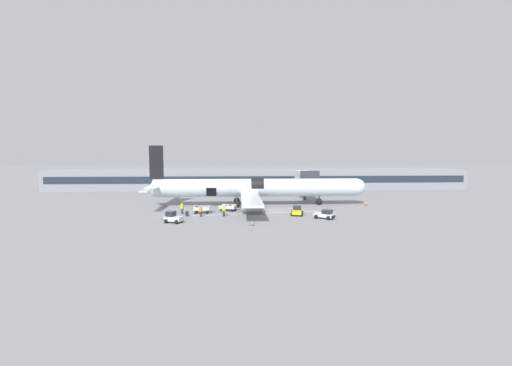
{
  "coord_description": "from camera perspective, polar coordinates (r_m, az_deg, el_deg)",
  "views": [
    {
      "loc": [
        -5.68,
        -49.67,
        8.71
      ],
      "look_at": [
        -2.65,
        4.41,
        4.07
      ],
      "focal_mm": 22.0,
      "sensor_mm": 36.0,
      "label": 1
    }
  ],
  "objects": [
    {
      "name": "baggage_tug_rear",
      "position": [
        47.2,
        7.47,
        -5.06
      ],
      "size": [
        2.24,
        3.12,
        1.35
      ],
      "color": "yellow",
      "rests_on": "ground_plane"
    },
    {
      "name": "ground_crew_driver",
      "position": [
        46.09,
        -10.02,
        -5.05
      ],
      "size": [
        0.5,
        0.48,
        1.54
      ],
      "color": "#2D2D33",
      "rests_on": "ground_plane"
    },
    {
      "name": "baggage_cart_loading",
      "position": [
        48.83,
        -9.75,
        -4.82
      ],
      "size": [
        3.37,
        1.8,
        1.13
      ],
      "color": "silver",
      "rests_on": "ground_plane"
    },
    {
      "name": "baggage_cart_queued",
      "position": [
        50.47,
        -5.07,
        -4.53
      ],
      "size": [
        3.57,
        2.43,
        0.98
      ],
      "color": "silver",
      "rests_on": "ground_plane"
    },
    {
      "name": "ground_crew_loader_a",
      "position": [
        45.73,
        -5.89,
        -4.96
      ],
      "size": [
        0.57,
        0.53,
        1.71
      ],
      "color": "#1E2338",
      "rests_on": "ground_plane"
    },
    {
      "name": "safety_cone_nose",
      "position": [
        59.47,
        19.39,
        -3.52
      ],
      "size": [
        0.64,
        0.64,
        0.62
      ],
      "color": "black",
      "rests_on": "ground_plane"
    },
    {
      "name": "baggage_tug_mid",
      "position": [
        45.08,
        12.41,
        -5.62
      ],
      "size": [
        2.99,
        2.7,
        1.32
      ],
      "color": "silver",
      "rests_on": "ground_plane"
    },
    {
      "name": "baggage_tug_lead",
      "position": [
        42.79,
        -14.87,
        -6.16
      ],
      "size": [
        2.67,
        2.2,
        1.52
      ],
      "color": "silver",
      "rests_on": "ground_plane"
    },
    {
      "name": "airplane",
      "position": [
        55.48,
        -0.37,
        -0.98
      ],
      "size": [
        39.4,
        31.52,
        10.55
      ],
      "color": "silver",
      "rests_on": "ground_plane"
    },
    {
      "name": "ground_crew_loader_b",
      "position": [
        48.74,
        -13.29,
        -4.47
      ],
      "size": [
        0.56,
        0.52,
        1.69
      ],
      "color": "#2D2D33",
      "rests_on": "ground_plane"
    },
    {
      "name": "ground_plane",
      "position": [
        50.75,
        3.28,
        -4.99
      ],
      "size": [
        500.0,
        500.0,
        0.0
      ],
      "primitive_type": "plane",
      "color": "gray"
    },
    {
      "name": "suitcase_on_tarmac_upright",
      "position": [
        46.79,
        -12.42,
        -5.53
      ],
      "size": [
        0.47,
        0.26,
        0.77
      ],
      "color": "#1E2347",
      "rests_on": "ground_plane"
    },
    {
      "name": "safety_cone_engine_left",
      "position": [
        39.87,
        -0.75,
        -7.32
      ],
      "size": [
        0.46,
        0.46,
        0.59
      ],
      "color": "black",
      "rests_on": "ground_plane"
    },
    {
      "name": "apron_marking_line",
      "position": [
        48.07,
        0.37,
        -5.54
      ],
      "size": [
        19.88,
        3.06,
        0.01
      ],
      "color": "silver",
      "rests_on": "ground_plane"
    },
    {
      "name": "terminal_strip",
      "position": [
        84.2,
        0.67,
        0.74
      ],
      "size": [
        108.01,
        11.0,
        5.2
      ],
      "color": "gray",
      "rests_on": "ground_plane"
    },
    {
      "name": "jet_bridge_stub",
      "position": [
        62.15,
        9.07,
        0.91
      ],
      "size": [
        3.26,
        9.67,
        6.0
      ],
      "color": "#4C4C51",
      "rests_on": "ground_plane"
    },
    {
      "name": "safety_cone_wingtip",
      "position": [
        47.62,
        1.22,
        -5.28
      ],
      "size": [
        0.57,
        0.57,
        0.64
      ],
      "color": "black",
      "rests_on": "ground_plane"
    }
  ]
}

